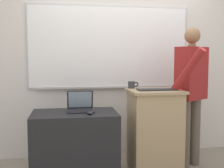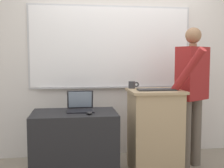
{
  "view_description": "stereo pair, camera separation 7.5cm",
  "coord_description": "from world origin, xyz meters",
  "px_view_note": "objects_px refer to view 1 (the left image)",
  "views": [
    {
      "loc": [
        -0.75,
        -2.67,
        1.34
      ],
      "look_at": [
        -0.23,
        0.47,
        1.05
      ],
      "focal_mm": 45.0,
      "sensor_mm": 36.0,
      "label": 1
    },
    {
      "loc": [
        -0.67,
        -2.68,
        1.34
      ],
      "look_at": [
        -0.23,
        0.47,
        1.05
      ],
      "focal_mm": 45.0,
      "sensor_mm": 36.0,
      "label": 2
    }
  ],
  "objects_px": {
    "lectern_podium": "(154,131)",
    "computer_mouse_by_laptop": "(90,113)",
    "wireless_keyboard": "(157,89)",
    "person_presenter": "(191,88)",
    "coffee_mug": "(132,85)",
    "laptop": "(80,105)",
    "side_desk": "(75,146)"
  },
  "relations": [
    {
      "from": "lectern_podium",
      "to": "laptop",
      "type": "height_order",
      "value": "laptop"
    },
    {
      "from": "laptop",
      "to": "wireless_keyboard",
      "type": "distance_m",
      "value": 0.88
    },
    {
      "from": "person_presenter",
      "to": "coffee_mug",
      "type": "relative_size",
      "value": 13.11
    },
    {
      "from": "lectern_podium",
      "to": "person_presenter",
      "type": "relative_size",
      "value": 0.57
    },
    {
      "from": "person_presenter",
      "to": "coffee_mug",
      "type": "xyz_separation_m",
      "value": [
        -0.71,
        0.13,
        0.04
      ]
    },
    {
      "from": "lectern_podium",
      "to": "computer_mouse_by_laptop",
      "type": "distance_m",
      "value": 0.86
    },
    {
      "from": "lectern_podium",
      "to": "laptop",
      "type": "bearing_deg",
      "value": -179.8
    },
    {
      "from": "person_presenter",
      "to": "computer_mouse_by_laptop",
      "type": "bearing_deg",
      "value": 161.42
    },
    {
      "from": "lectern_podium",
      "to": "wireless_keyboard",
      "type": "bearing_deg",
      "value": -91.25
    },
    {
      "from": "person_presenter",
      "to": "laptop",
      "type": "height_order",
      "value": "person_presenter"
    },
    {
      "from": "wireless_keyboard",
      "to": "lectern_podium",
      "type": "bearing_deg",
      "value": 88.75
    },
    {
      "from": "laptop",
      "to": "coffee_mug",
      "type": "distance_m",
      "value": 0.7
    },
    {
      "from": "side_desk",
      "to": "computer_mouse_by_laptop",
      "type": "relative_size",
      "value": 9.25
    },
    {
      "from": "lectern_podium",
      "to": "laptop",
      "type": "xyz_separation_m",
      "value": [
        -0.87,
        -0.0,
        0.33
      ]
    },
    {
      "from": "wireless_keyboard",
      "to": "person_presenter",
      "type": "bearing_deg",
      "value": 15.27
    },
    {
      "from": "coffee_mug",
      "to": "wireless_keyboard",
      "type": "bearing_deg",
      "value": -49.59
    },
    {
      "from": "lectern_podium",
      "to": "computer_mouse_by_laptop",
      "type": "bearing_deg",
      "value": -163.8
    },
    {
      "from": "person_presenter",
      "to": "wireless_keyboard",
      "type": "xyz_separation_m",
      "value": [
        -0.48,
        -0.13,
        0.0
      ]
    },
    {
      "from": "lectern_podium",
      "to": "side_desk",
      "type": "height_order",
      "value": "lectern_podium"
    },
    {
      "from": "person_presenter",
      "to": "coffee_mug",
      "type": "height_order",
      "value": "person_presenter"
    },
    {
      "from": "computer_mouse_by_laptop",
      "to": "wireless_keyboard",
      "type": "bearing_deg",
      "value": 11.56
    },
    {
      "from": "person_presenter",
      "to": "lectern_podium",
      "type": "bearing_deg",
      "value": 156.06
    },
    {
      "from": "person_presenter",
      "to": "side_desk",
      "type": "bearing_deg",
      "value": 154.17
    },
    {
      "from": "laptop",
      "to": "coffee_mug",
      "type": "height_order",
      "value": "coffee_mug"
    },
    {
      "from": "person_presenter",
      "to": "laptop",
      "type": "bearing_deg",
      "value": 151.29
    },
    {
      "from": "lectern_podium",
      "to": "wireless_keyboard",
      "type": "distance_m",
      "value": 0.5
    },
    {
      "from": "side_desk",
      "to": "coffee_mug",
      "type": "xyz_separation_m",
      "value": [
        0.71,
        0.28,
        0.64
      ]
    },
    {
      "from": "laptop",
      "to": "computer_mouse_by_laptop",
      "type": "height_order",
      "value": "laptop"
    },
    {
      "from": "wireless_keyboard",
      "to": "computer_mouse_by_laptop",
      "type": "xyz_separation_m",
      "value": [
        -0.78,
        -0.16,
        -0.22
      ]
    },
    {
      "from": "lectern_podium",
      "to": "wireless_keyboard",
      "type": "relative_size",
      "value": 2.22
    },
    {
      "from": "laptop",
      "to": "computer_mouse_by_laptop",
      "type": "relative_size",
      "value": 2.97
    },
    {
      "from": "wireless_keyboard",
      "to": "computer_mouse_by_laptop",
      "type": "distance_m",
      "value": 0.82
    }
  ]
}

